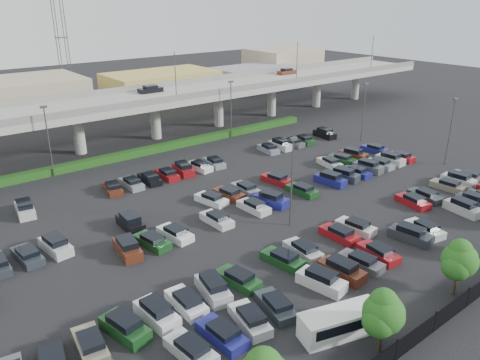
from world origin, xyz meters
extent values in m
plane|color=black|center=(0.00, 0.00, 0.00)|extent=(280.00, 280.00, 0.00)
cube|color=gray|center=(0.00, 32.00, 7.25)|extent=(150.00, 13.00, 1.10)
cube|color=slate|center=(0.00, 25.75, 8.30)|extent=(150.00, 0.50, 1.00)
cube|color=slate|center=(0.00, 38.25, 8.30)|extent=(150.00, 0.50, 1.00)
cylinder|color=gray|center=(-9.00, 32.00, 3.35)|extent=(1.80, 1.80, 6.70)
cube|color=slate|center=(-9.00, 32.00, 6.50)|extent=(2.60, 9.75, 0.50)
cylinder|color=gray|center=(5.00, 32.00, 3.35)|extent=(1.80, 1.80, 6.70)
cube|color=slate|center=(5.00, 32.00, 6.50)|extent=(2.60, 9.75, 0.50)
cylinder|color=gray|center=(19.00, 32.00, 3.35)|extent=(1.80, 1.80, 6.70)
cube|color=slate|center=(19.00, 32.00, 6.50)|extent=(2.60, 9.75, 0.50)
cylinder|color=gray|center=(33.00, 32.00, 3.35)|extent=(1.80, 1.80, 6.70)
cube|color=slate|center=(33.00, 32.00, 6.50)|extent=(2.60, 9.75, 0.50)
cylinder|color=gray|center=(47.00, 32.00, 3.35)|extent=(1.80, 1.80, 6.70)
cube|color=slate|center=(47.00, 32.00, 6.50)|extent=(2.60, 9.75, 0.50)
cylinder|color=gray|center=(61.00, 32.00, 3.35)|extent=(1.80, 1.80, 6.70)
cube|color=slate|center=(61.00, 32.00, 6.50)|extent=(2.60, 9.75, 0.50)
cube|color=black|center=(6.00, 35.00, 8.21)|extent=(4.40, 1.82, 0.82)
cube|color=black|center=(6.00, 35.00, 8.84)|extent=(2.30, 1.60, 0.50)
cube|color=#572717|center=(40.00, 35.00, 8.21)|extent=(4.40, 1.82, 0.82)
cube|color=black|center=(40.00, 35.00, 8.84)|extent=(2.30, 1.60, 0.50)
cylinder|color=#434448|center=(6.00, 25.90, 11.80)|extent=(0.14, 0.14, 8.00)
cylinder|color=#434448|center=(34.00, 25.90, 11.80)|extent=(0.14, 0.14, 8.00)
cylinder|color=#434448|center=(58.00, 25.90, 11.80)|extent=(0.14, 0.14, 8.00)
cube|color=#133F12|center=(0.00, 25.00, 0.55)|extent=(66.00, 1.60, 1.10)
cube|color=black|center=(0.00, -28.00, 0.90)|extent=(70.00, 0.06, 1.80)
cylinder|color=black|center=(-9.00, -28.00, 1.00)|extent=(0.10, 0.10, 2.00)
cylinder|color=black|center=(-4.00, -28.00, 1.00)|extent=(0.10, 0.10, 2.00)
cylinder|color=black|center=(1.00, -28.00, 1.00)|extent=(0.10, 0.10, 2.00)
cylinder|color=#332316|center=(-9.00, -26.67, 0.98)|extent=(0.26, 0.26, 1.96)
sphere|color=#194E14|center=(-9.00, -26.67, 3.37)|extent=(3.04, 3.04, 3.04)
sphere|color=#194E14|center=(-8.29, -26.57, 2.82)|extent=(2.39, 2.39, 2.39)
sphere|color=#194E14|center=(-9.60, -26.75, 3.04)|extent=(2.39, 2.39, 2.39)
sphere|color=#194E14|center=(-8.96, -26.55, 4.24)|extent=(2.06, 2.06, 2.06)
cylinder|color=#332316|center=(2.00, -26.39, 0.99)|extent=(0.26, 0.26, 1.97)
sphere|color=#194E14|center=(2.00, -26.39, 3.39)|extent=(3.07, 3.07, 3.07)
sphere|color=#194E14|center=(2.71, -26.29, 2.85)|extent=(2.41, 2.41, 2.41)
sphere|color=#194E14|center=(1.40, -26.47, 3.07)|extent=(2.41, 2.41, 2.41)
sphere|color=#194E14|center=(2.04, -26.27, 4.27)|extent=(2.08, 2.08, 2.08)
cube|color=silver|center=(-9.79, -23.64, 0.94)|extent=(6.76, 3.85, 1.87)
cube|color=black|center=(-9.79, -23.64, 1.38)|extent=(5.92, 3.65, 0.85)
cube|color=silver|center=(-9.79, -23.64, 1.98)|extent=(6.87, 3.96, 0.22)
cube|color=#B4B4B9|center=(-20.00, -18.50, 0.41)|extent=(2.30, 4.57, 0.82)
cube|color=black|center=(-20.00, -18.70, 1.04)|extent=(1.85, 2.46, 0.50)
cube|color=navy|center=(-17.25, -18.50, 0.41)|extent=(2.10, 4.51, 0.82)
cube|color=black|center=(-17.25, -18.70, 1.04)|extent=(1.74, 2.40, 0.50)
cube|color=silver|center=(-14.50, -18.50, 0.41)|extent=(2.64, 4.67, 0.82)
cube|color=black|center=(-14.50, -18.70, 1.04)|extent=(2.02, 2.57, 0.50)
cube|color=#2A3036|center=(-11.75, -18.50, 0.41)|extent=(2.73, 4.69, 0.82)
cube|color=black|center=(-11.75, -18.70, 1.04)|extent=(2.06, 2.59, 0.50)
cube|color=white|center=(-6.25, -18.50, 0.53)|extent=(2.62, 4.66, 1.05)
cube|color=black|center=(-6.25, -18.50, 1.34)|extent=(2.06, 2.86, 0.65)
cube|color=#572717|center=(-3.50, -18.50, 0.53)|extent=(2.15, 4.53, 1.05)
cube|color=black|center=(-3.50, -18.50, 1.34)|extent=(1.80, 2.72, 0.65)
cube|color=#494B50|center=(-0.75, -18.50, 0.41)|extent=(2.24, 4.56, 0.82)
cube|color=black|center=(-0.75, -18.70, 1.04)|extent=(1.82, 2.44, 0.50)
cube|color=maroon|center=(2.00, -18.50, 0.41)|extent=(2.32, 4.58, 0.82)
cube|color=black|center=(2.00, -18.70, 1.04)|extent=(1.86, 2.47, 0.50)
cube|color=#2A3036|center=(7.50, -18.50, 0.53)|extent=(2.36, 4.60, 1.05)
cube|color=black|center=(7.50, -18.50, 1.34)|extent=(1.92, 2.78, 0.65)
cube|color=silver|center=(10.25, -18.50, 0.41)|extent=(2.55, 4.65, 0.82)
cube|color=black|center=(10.25, -18.70, 1.04)|extent=(1.97, 2.54, 0.50)
cube|color=#B4B4B9|center=(18.50, -18.50, 0.53)|extent=(2.42, 4.61, 1.05)
cube|color=black|center=(18.50, -18.50, 1.34)|extent=(1.95, 2.80, 0.65)
cube|color=#2A3036|center=(21.25, -18.50, 0.53)|extent=(1.88, 4.42, 1.05)
cube|color=black|center=(21.25, -18.50, 1.34)|extent=(1.64, 2.62, 0.65)
cube|color=black|center=(-28.25, -13.70, 1.04)|extent=(2.06, 2.59, 0.50)
cube|color=gray|center=(-25.50, -13.50, 0.41)|extent=(2.35, 4.59, 0.82)
cube|color=black|center=(-25.50, -13.70, 1.04)|extent=(1.88, 2.48, 0.50)
cube|color=#18441C|center=(-22.75, -13.50, 0.53)|extent=(2.66, 4.67, 1.05)
cube|color=black|center=(-22.75, -13.50, 1.34)|extent=(2.09, 2.87, 0.65)
cube|color=white|center=(-20.00, -13.50, 0.53)|extent=(2.10, 4.51, 1.05)
cube|color=black|center=(-20.00, -13.50, 1.34)|extent=(1.77, 2.70, 0.65)
cube|color=white|center=(-17.25, -13.50, 0.41)|extent=(1.94, 4.45, 0.82)
cube|color=black|center=(-17.25, -13.70, 1.04)|extent=(1.66, 2.34, 0.50)
cube|color=#B4B4B9|center=(-14.50, -13.50, 0.53)|extent=(2.67, 4.68, 1.05)
cube|color=black|center=(-14.50, -13.50, 1.34)|extent=(2.09, 2.87, 0.65)
cube|color=#18441C|center=(-11.75, -13.50, 0.41)|extent=(2.44, 4.62, 0.82)
cube|color=black|center=(-11.75, -13.70, 1.04)|extent=(1.92, 2.51, 0.50)
cube|color=#18441C|center=(-6.25, -13.50, 0.41)|extent=(2.40, 4.61, 0.82)
cube|color=black|center=(-6.25, -13.70, 1.04)|extent=(1.90, 2.49, 0.50)
cube|color=#B4B4B9|center=(-3.50, -13.50, 0.41)|extent=(2.21, 4.55, 0.82)
cube|color=black|center=(-3.50, -13.70, 1.04)|extent=(1.80, 2.43, 0.50)
cube|color=maroon|center=(2.00, -13.50, 0.41)|extent=(1.87, 4.42, 0.82)
cube|color=black|center=(2.00, -13.70, 1.04)|extent=(1.63, 2.32, 0.50)
cube|color=silver|center=(4.75, -13.50, 0.41)|extent=(2.27, 4.57, 0.82)
cube|color=black|center=(4.75, -13.70, 1.04)|extent=(1.83, 2.46, 0.50)
cube|color=maroon|center=(15.75, -13.50, 0.41)|extent=(2.59, 4.66, 0.82)
cube|color=black|center=(15.75, -13.70, 1.04)|extent=(1.99, 2.55, 0.50)
cube|color=#2A3036|center=(18.50, -13.50, 0.41)|extent=(2.36, 4.59, 0.82)
cube|color=black|center=(18.50, -13.70, 1.04)|extent=(1.88, 2.48, 0.50)
cube|color=gray|center=(24.00, -13.50, 0.41)|extent=(2.12, 4.51, 0.82)
cube|color=black|center=(24.00, -13.70, 1.04)|extent=(1.75, 2.40, 0.50)
cube|color=silver|center=(26.75, -13.50, 0.53)|extent=(2.08, 4.50, 1.05)
cube|color=black|center=(26.75, -13.50, 1.34)|extent=(1.75, 2.69, 0.65)
cube|color=gray|center=(29.50, -13.50, 0.41)|extent=(2.21, 4.55, 0.82)
cube|color=black|center=(29.50, -13.70, 1.04)|extent=(1.80, 2.44, 0.50)
cube|color=#572717|center=(-17.25, -2.50, 0.53)|extent=(2.38, 4.60, 1.05)
cube|color=black|center=(-17.25, -2.50, 1.34)|extent=(1.93, 2.79, 0.65)
cube|color=#18441C|center=(-14.50, -2.50, 0.41)|extent=(2.54, 4.64, 0.82)
cube|color=black|center=(-14.50, -2.70, 1.04)|extent=(1.97, 2.54, 0.50)
cube|color=white|center=(-11.75, -2.50, 0.41)|extent=(2.37, 4.60, 0.82)
cube|color=black|center=(-11.75, -2.70, 1.04)|extent=(1.88, 2.49, 0.50)
cube|color=silver|center=(-6.25, -2.50, 0.41)|extent=(1.95, 4.45, 0.82)
cube|color=black|center=(-6.25, -2.70, 1.04)|extent=(1.67, 2.35, 0.50)
cube|color=silver|center=(-0.75, -2.50, 0.41)|extent=(2.05, 4.49, 0.82)
cube|color=black|center=(-0.75, -2.70, 1.04)|extent=(1.72, 2.38, 0.50)
cube|color=navy|center=(2.00, -2.50, 0.53)|extent=(2.83, 4.71, 1.05)
cube|color=black|center=(2.00, -2.50, 1.34)|extent=(2.18, 2.91, 0.65)
cube|color=#18441C|center=(7.50, -2.50, 0.41)|extent=(1.98, 4.46, 0.82)
cube|color=black|center=(7.50, -2.70, 1.04)|extent=(1.69, 2.36, 0.50)
cube|color=navy|center=(13.00, -2.50, 0.53)|extent=(2.44, 4.62, 1.05)
cube|color=black|center=(13.00, -2.50, 1.34)|extent=(1.96, 2.81, 0.65)
cube|color=#2A3036|center=(15.75, -2.50, 0.53)|extent=(2.68, 4.68, 1.05)
cube|color=black|center=(15.75, -2.50, 1.34)|extent=(2.10, 2.87, 0.65)
cube|color=navy|center=(18.50, -2.50, 0.41)|extent=(1.98, 4.46, 0.82)
cube|color=black|center=(18.50, -2.70, 1.04)|extent=(1.69, 2.36, 0.50)
cube|color=#494B50|center=(21.25, -2.50, 0.53)|extent=(2.34, 4.59, 1.05)
cube|color=black|center=(21.25, -2.50, 1.34)|extent=(1.91, 2.78, 0.65)
cube|color=gray|center=(24.00, -2.50, 0.41)|extent=(2.05, 4.49, 0.82)
cube|color=black|center=(24.00, -2.70, 1.04)|extent=(1.72, 2.38, 0.50)
cube|color=#B4B4B9|center=(26.75, -2.50, 0.53)|extent=(2.03, 4.48, 1.05)
cube|color=black|center=(26.75, -2.50, 1.34)|extent=(1.72, 2.67, 0.65)
cube|color=maroon|center=(29.50, -2.50, 0.41)|extent=(1.83, 4.41, 0.82)
cube|color=black|center=(29.50, -2.70, 1.04)|extent=(1.61, 2.30, 0.50)
cube|color=#2A3036|center=(-25.50, 2.50, 0.41)|extent=(2.24, 4.56, 0.82)
cube|color=black|center=(-25.50, 2.30, 1.04)|extent=(1.82, 2.45, 0.50)
cube|color=silver|center=(-22.75, 2.50, 0.53)|extent=(2.33, 4.58, 1.05)
cube|color=black|center=(-22.75, 2.50, 1.34)|extent=(1.90, 2.77, 0.65)
cube|color=black|center=(-14.50, 2.50, 0.53)|extent=(2.07, 4.50, 1.05)
cube|color=black|center=(-14.50, 2.50, 1.34)|extent=(1.75, 2.69, 0.65)
cube|color=white|center=(-3.50, 2.50, 0.41)|extent=(2.62, 4.66, 0.82)
cube|color=black|center=(-3.50, 2.30, 1.04)|extent=(2.01, 2.56, 0.50)
cube|color=#572717|center=(-0.75, 2.50, 0.41)|extent=(2.36, 4.59, 0.82)
cube|color=black|center=(-0.75, 2.30, 1.04)|extent=(1.88, 2.48, 0.50)
cube|color=gray|center=(2.00, 2.50, 0.41)|extent=(2.02, 4.48, 0.82)
cube|color=black|center=(2.00, 2.30, 1.04)|extent=(1.71, 2.37, 0.50)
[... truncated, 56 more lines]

